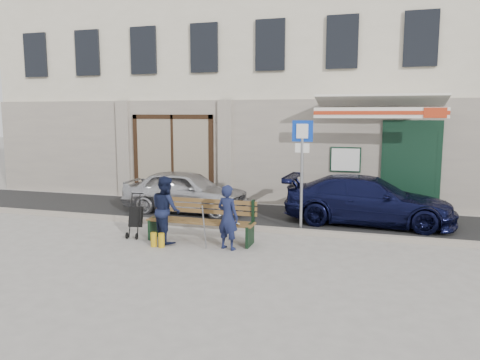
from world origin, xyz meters
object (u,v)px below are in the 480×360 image
at_px(woman, 166,209).
at_px(stroller, 136,218).
at_px(parking_sign, 302,158).
at_px(bench, 199,221).
at_px(car_navy, 368,200).
at_px(car_silver, 186,191).
at_px(man, 228,217).

xyz_separation_m(woman, stroller, (-0.85, 0.19, -0.29)).
relative_size(parking_sign, stroller, 2.65).
bearing_deg(bench, car_navy, 38.39).
bearing_deg(bench, parking_sign, 35.40).
bearing_deg(stroller, parking_sign, 12.08).
bearing_deg(car_navy, car_silver, 92.56).
height_order(parking_sign, bench, parking_sign).
bearing_deg(woman, car_silver, -30.87).
bearing_deg(car_navy, man, 141.66).
height_order(car_navy, bench, car_navy).
height_order(car_navy, woman, woman).
bearing_deg(bench, car_silver, 118.55).
height_order(car_silver, parking_sign, parking_sign).
distance_m(parking_sign, stroller, 4.04).
relative_size(woman, stroller, 1.46).
distance_m(man, stroller, 2.33).
xyz_separation_m(car_navy, man, (-2.70, -3.15, 0.06)).
xyz_separation_m(man, stroller, (-2.30, 0.31, -0.23)).
bearing_deg(parking_sign, bench, -138.68).
xyz_separation_m(parking_sign, bench, (-2.01, -1.43, -1.30)).
distance_m(car_navy, bench, 4.46).
relative_size(bench, man, 1.78).
relative_size(parking_sign, man, 1.95).
relative_size(car_navy, bench, 1.75).
bearing_deg(parking_sign, woman, -141.70).
height_order(car_navy, man, man).
xyz_separation_m(car_silver, woman, (0.84, -3.00, 0.12)).
relative_size(car_silver, man, 2.65).
height_order(parking_sign, woman, parking_sign).
relative_size(car_silver, stroller, 3.60).
bearing_deg(stroller, woman, -23.38).
bearing_deg(woman, bench, -114.67).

